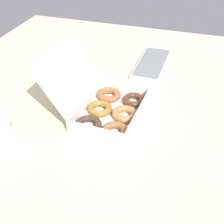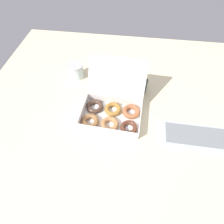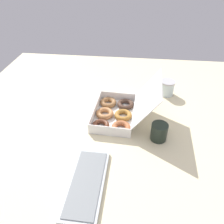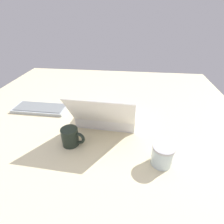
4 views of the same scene
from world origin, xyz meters
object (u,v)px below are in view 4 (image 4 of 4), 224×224
Objects in this scene: coffee_mug at (71,137)px; glass_jar at (162,155)px; donut_box at (108,117)px; keyboard at (41,108)px.

glass_jar is (-42.58, 7.54, 0.26)cm from coffee_mug.
donut_box reaches higher than coffee_mug.
glass_jar reaches higher than keyboard.
donut_box is at bearing -46.86° from glass_jar.
coffee_mug is at bearing 135.49° from keyboard.
donut_box is 1.08× the size of keyboard.
keyboard is (46.06, -8.65, -2.27)cm from donut_box.
donut_box is 40.39cm from glass_jar.
donut_box reaches higher than glass_jar.
coffee_mug is (14.98, 21.91, 1.31)cm from donut_box.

